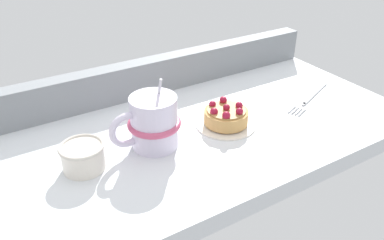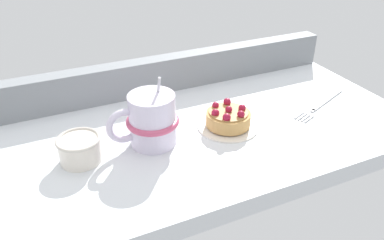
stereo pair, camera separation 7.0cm
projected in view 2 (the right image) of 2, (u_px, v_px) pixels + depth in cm
name	position (u px, v px, depth cm)	size (l,w,h in cm)	color
ground_plane	(207.00, 134.00, 74.73)	(79.77, 41.37, 3.45)	silver
window_rail_back	(171.00, 72.00, 86.56)	(78.18, 3.96, 7.62)	gray
dessert_plate	(228.00, 126.00, 73.62)	(11.54, 11.54, 0.61)	silver
raspberry_tart	(228.00, 117.00, 72.68)	(8.39, 8.39, 3.94)	tan
coffee_mug	(151.00, 120.00, 66.71)	(12.84, 9.29, 12.45)	silver
dessert_fork	(321.00, 104.00, 80.98)	(17.27, 8.24, 0.60)	#B7B7BC
sugar_bowl	(80.00, 149.00, 63.40)	(7.27, 7.27, 4.43)	silver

